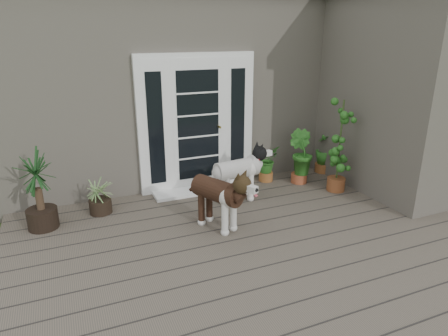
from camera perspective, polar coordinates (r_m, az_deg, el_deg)
name	(u,v)px	position (r m, az deg, el deg)	size (l,w,h in m)	color
deck	(275,251)	(4.90, 7.37, -11.77)	(6.20, 4.60, 0.12)	#6B5B4C
house_main	(173,85)	(8.21, -7.37, 11.88)	(7.40, 4.00, 3.10)	#665E54
house_wing	(403,99)	(7.00, 24.48, 9.11)	(1.60, 2.40, 3.10)	#665E54
door_unit	(197,123)	(6.28, -3.87, 6.50)	(1.90, 0.14, 2.15)	white
door_step	(203,189)	(6.42, -3.08, -3.05)	(1.60, 0.40, 0.05)	white
brindle_dog	(217,201)	(5.09, -0.97, -4.76)	(0.39, 0.92, 0.76)	#3D2316
white_dog	(237,178)	(5.89, 1.86, -1.44)	(0.39, 0.90, 0.75)	white
spider_plant	(99,195)	(5.81, -17.57, -3.72)	(0.52, 0.52, 0.55)	#8AAB69
yucca	(38,190)	(5.56, -25.29, -2.93)	(0.73, 0.73, 1.06)	black
herb_a	(266,166)	(6.78, 6.11, 0.27)	(0.42, 0.42, 0.53)	#215919
herb_b	(300,163)	(6.76, 10.92, 0.67)	(0.46, 0.46, 0.68)	#1F5719
herb_c	(324,156)	(7.40, 14.27, 1.72)	(0.39, 0.39, 0.61)	#24611B
sapling	(340,145)	(6.44, 16.38, 3.21)	(0.45, 0.45, 1.53)	#1C4C15
clog_left	(245,189)	(6.36, 3.13, -2.99)	(0.16, 0.34, 0.10)	black
clog_right	(232,194)	(6.14, 1.12, -3.79)	(0.16, 0.34, 0.10)	#17391E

